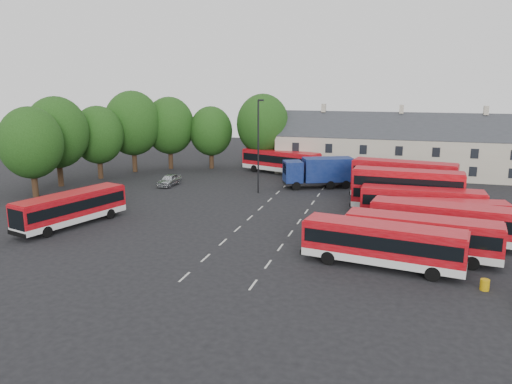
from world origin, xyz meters
TOP-DOWN VIEW (x-y plane):
  - ground at (0.00, 0.00)m, footprint 140.00×140.00m
  - lane_markings at (2.50, 2.00)m, footprint 5.15×33.80m
  - treeline at (-20.74, 19.36)m, footprint 29.92×32.59m
  - terrace_houses at (14.00, 30.00)m, footprint 35.70×7.13m
  - bus_row_a at (13.15, -8.28)m, footprint 11.81×4.44m
  - bus_row_b at (15.96, -5.44)m, footprint 11.71×3.99m
  - bus_row_c at (17.82, -1.04)m, footprint 12.02×4.28m
  - bus_row_d at (18.36, 1.99)m, footprint 10.75×3.78m
  - bus_row_e at (16.34, 5.34)m, footprint 11.50×2.70m
  - bus_dd_south at (14.97, 8.32)m, footprint 11.11×3.18m
  - bus_dd_north at (14.64, 13.24)m, footprint 11.56×4.41m
  - bus_west at (-15.30, -5.27)m, footprint 5.55×11.39m
  - bus_north at (-2.57, 26.38)m, footprint 12.26×6.77m
  - box_truck at (4.36, 18.25)m, footprint 9.09×5.94m
  - silver_car at (-14.58, 14.08)m, footprint 1.87×4.46m
  - grit_bin at (19.80, -10.65)m, footprint 0.59×0.59m
  - lamppost at (-2.24, 13.15)m, footprint 0.78×0.40m

SIDE VIEW (x-z plane):
  - ground at x=0.00m, z-range 0.00..0.00m
  - lane_markings at x=2.50m, z-range 0.00..0.01m
  - grit_bin at x=19.80m, z-range 0.00..0.74m
  - silver_car at x=-14.58m, z-range 0.00..1.51m
  - bus_row_d at x=18.36m, z-range 0.30..3.28m
  - bus_west at x=-15.30m, z-range 0.32..3.46m
  - bus_row_b at x=15.96m, z-range 0.33..3.57m
  - bus_row_e at x=16.34m, z-range 0.33..3.58m
  - bus_row_a at x=13.15m, z-range 0.33..3.59m
  - bus_row_c at x=17.82m, z-range 0.34..3.66m
  - bus_north at x=-2.57m, z-range 0.34..3.75m
  - box_truck at x=4.36m, z-range 0.24..4.05m
  - bus_dd_south at x=14.97m, z-range 0.31..4.82m
  - bus_dd_north at x=14.64m, z-range 0.32..4.95m
  - terrace_houses at x=14.00m, z-range -1.17..8.89m
  - lamppost at x=-2.24m, z-range 0.38..11.63m
  - treeline at x=-20.74m, z-range 0.68..12.69m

